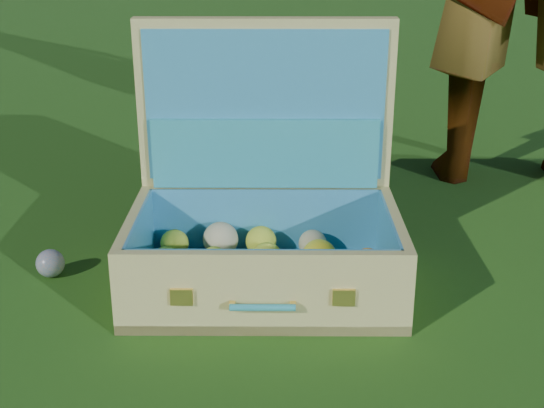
# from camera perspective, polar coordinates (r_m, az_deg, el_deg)

# --- Properties ---
(ground) EXTENTS (60.00, 60.00, 0.00)m
(ground) POSITION_cam_1_polar(r_m,az_deg,el_deg) (1.68, 2.51, -4.63)
(ground) COLOR #215114
(ground) RESTS_ON ground
(stray_ball) EXTENTS (0.06, 0.06, 0.06)m
(stray_ball) POSITION_cam_1_polar(r_m,az_deg,el_deg) (1.69, -16.35, -4.31)
(stray_ball) COLOR teal
(stray_ball) RESTS_ON ground
(suitcase) EXTENTS (0.62, 0.50, 0.53)m
(suitcase) POSITION_cam_1_polar(r_m,az_deg,el_deg) (1.57, -0.81, -0.61)
(suitcase) COLOR tan
(suitcase) RESTS_ON ground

